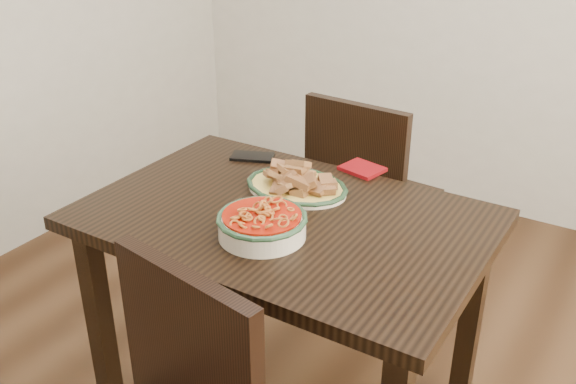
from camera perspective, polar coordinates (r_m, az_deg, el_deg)
The scene contains 6 objects.
dining_table at distance 1.89m, azimuth -0.32°, elevation -4.73°, with size 1.14×0.76×0.75m.
chair_far at distance 2.55m, azimuth 6.96°, elevation 0.09°, with size 0.45×0.45×0.89m.
fish_plate at distance 1.95m, azimuth 0.78°, elevation 1.34°, with size 0.32×0.25×0.11m.
noodle_bowl at distance 1.70m, azimuth -2.32°, elevation -2.66°, with size 0.25×0.25×0.08m.
smartphone at distance 2.20m, azimuth -3.18°, elevation 3.16°, with size 0.14×0.08×0.01m, color black.
napkin at distance 2.12m, azimuth 6.62°, elevation 2.06°, with size 0.13×0.11×0.01m, color maroon.
Camera 1 is at (0.78, -1.44, 1.62)m, focal length 40.00 mm.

